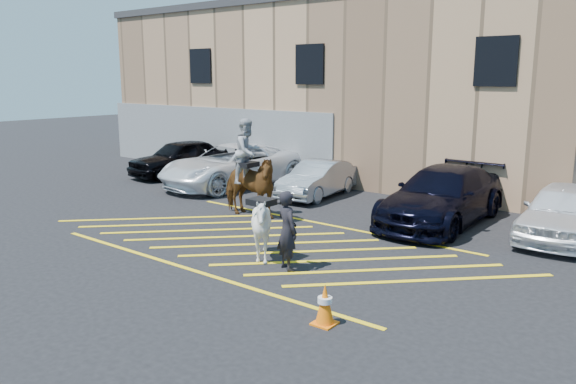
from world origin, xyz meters
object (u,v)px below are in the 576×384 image
Objects in this scene: car_silver_sedan at (318,179)px; car_white_suv at (563,212)px; mounted_bay at (248,178)px; traffic_cone at (325,304)px; car_white_pickup at (232,165)px; saddled_white at (262,227)px; car_blue_suv at (442,196)px; car_black_suv at (180,158)px; handler at (287,231)px.

car_silver_sedan is 8.04m from car_white_suv.
mounted_bay reaches higher than traffic_cone.
mounted_bay is at bearing -33.72° from car_white_pickup.
car_white_pickup is 3.75× the size of saddled_white.
car_blue_suv is 1.86× the size of mounted_bay.
mounted_bay reaches higher than car_blue_suv.
car_blue_suv is 1.29× the size of car_white_suv.
car_blue_suv is (11.95, -0.62, 0.03)m from car_black_suv.
handler is at bearing -65.47° from car_silver_sedan.
handler is 4.83m from mounted_bay.
saddled_white reaches higher than traffic_cone.
car_silver_sedan is 4.97m from car_blue_suv.
mounted_bay is at bearing -20.01° from car_black_suv.
handler is 0.85m from saddled_white.
car_blue_suv reaches higher than traffic_cone.
car_white_pickup is 4.92m from mounted_bay.
traffic_cone is (13.17, -8.28, -0.40)m from car_black_suv.
car_silver_sedan is at bearing 125.98° from traffic_cone.
car_white_pickup reaches higher than car_white_suv.
handler reaches higher than car_white_suv.
car_black_suv is 0.77× the size of car_white_pickup.
handler reaches higher than saddled_white.
handler is (10.93, -6.49, 0.11)m from car_black_suv.
car_black_suv is at bearing -179.49° from car_white_pickup.
saddled_white is at bearing -35.07° from car_white_pickup.
car_silver_sedan is 7.70m from handler.
car_silver_sedan is at bearing 7.73° from car_black_suv.
car_silver_sedan is 3.74m from mounted_bay.
car_white_pickup is 1.54× the size of car_silver_sedan.
car_blue_suv is at bearing -75.44° from handler.
car_silver_sedan reaches higher than traffic_cone.
traffic_cone is (1.21, -7.66, -0.43)m from car_blue_suv.
car_white_pickup is 3.31× the size of handler.
mounted_bay is at bearing -94.80° from car_silver_sedan.
traffic_cone is (3.07, -1.90, -0.42)m from saddled_white.
traffic_cone is at bearing -104.56° from car_white_suv.
saddled_white reaches higher than car_silver_sedan.
car_black_suv reaches higher than car_white_suv.
traffic_cone is (9.79, -7.91, -0.44)m from car_white_pickup.
saddled_white is at bearing -25.75° from car_black_suv.
car_black_suv is 11.95m from saddled_white.
car_blue_suv is (8.57, -0.25, -0.01)m from car_white_pickup.
saddled_white is at bearing -43.43° from mounted_bay.
car_black_suv is 1.53× the size of mounted_bay.
car_blue_suv is at bearing 3.56° from car_black_suv.
car_white_pickup is 9.72m from handler.
handler is at bearing 141.26° from traffic_cone.
handler is (3.89, -6.64, 0.25)m from car_silver_sedan.
car_white_suv is at bearing -8.55° from car_silver_sedan.
mounted_bay reaches higher than car_white_pickup.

